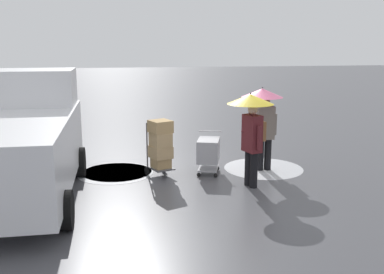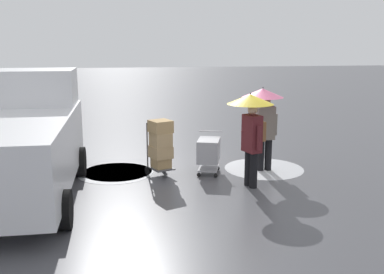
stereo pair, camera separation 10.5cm
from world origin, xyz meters
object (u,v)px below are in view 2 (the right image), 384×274
Objects in this scene: shopping_cart_vendor at (209,152)px; hand_dolly_boxes at (161,144)px; pedestrian_pink_side at (251,119)px; pedestrian_black_side at (264,110)px; cargo_van_parked_right at (25,143)px.

shopping_cart_vendor is 0.73× the size of hand_dolly_boxes.
pedestrian_pink_side reaches higher than hand_dolly_boxes.
hand_dolly_boxes is 0.65× the size of pedestrian_black_side.
cargo_van_parked_right is 4.31m from shopping_cart_vendor.
shopping_cart_vendor is at bearing -177.26° from hand_dolly_boxes.
pedestrian_black_side is at bearing -176.26° from shopping_cart_vendor.
cargo_van_parked_right reaches higher than pedestrian_pink_side.
shopping_cart_vendor is at bearing 3.74° from pedestrian_black_side.
cargo_van_parked_right reaches higher than pedestrian_black_side.
pedestrian_pink_side is at bearing 152.22° from hand_dolly_boxes.
hand_dolly_boxes is 2.34m from pedestrian_pink_side.
shopping_cart_vendor is 0.47× the size of pedestrian_pink_side.
cargo_van_parked_right reaches higher than shopping_cart_vendor.
pedestrian_pink_side is 1.35m from pedestrian_black_side.
cargo_van_parked_right is 4.90m from pedestrian_pink_side.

